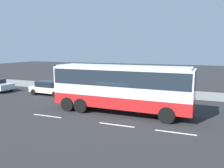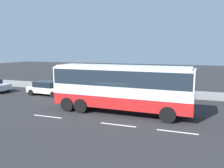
% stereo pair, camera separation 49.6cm
% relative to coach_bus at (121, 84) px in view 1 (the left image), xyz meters
% --- Properties ---
extents(ground_plane, '(120.00, 120.00, 0.00)m').
position_rel_coach_bus_xyz_m(ground_plane, '(-0.33, -0.16, -2.24)').
color(ground_plane, '#28282B').
extents(sidewalk_curb, '(80.00, 4.00, 0.15)m').
position_rel_coach_bus_xyz_m(sidewalk_curb, '(-0.33, 9.02, -2.16)').
color(sidewalk_curb, gray).
rests_on(sidewalk_curb, ground_plane).
extents(lane_centreline, '(39.33, 0.16, 0.01)m').
position_rel_coach_bus_xyz_m(lane_centreline, '(2.63, -2.84, -2.23)').
color(lane_centreline, white).
rests_on(lane_centreline, ground_plane).
extents(coach_bus, '(10.61, 2.92, 3.62)m').
position_rel_coach_bus_xyz_m(coach_bus, '(0.00, 0.00, 0.00)').
color(coach_bus, red).
rests_on(coach_bus, ground_plane).
extents(car_white_minivan, '(4.26, 2.17, 1.47)m').
position_rel_coach_bus_xyz_m(car_white_minivan, '(-9.57, 3.83, -1.46)').
color(car_white_minivan, white).
rests_on(car_white_minivan, ground_plane).
extents(pedestrian_near_curb, '(0.32, 0.32, 1.73)m').
position_rel_coach_bus_xyz_m(pedestrian_near_curb, '(3.73, 7.47, -1.09)').
color(pedestrian_near_curb, '#38334C').
rests_on(pedestrian_near_curb, sidewalk_curb).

